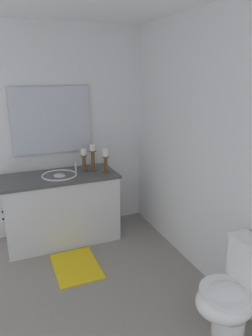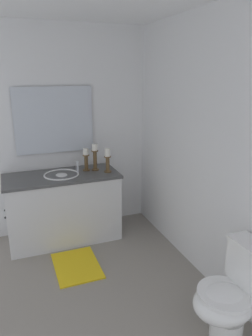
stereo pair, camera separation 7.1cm
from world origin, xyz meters
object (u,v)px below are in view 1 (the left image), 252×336
candle_holder_short (93,157)px  toilet (234,294)px  candle_holder_mid (84,159)px  candle_holder_tall (106,160)px  sink_basin (60,179)px  mirror (52,121)px  vanity_cabinet (62,208)px  bath_mat (76,266)px

candle_holder_short → toilet: 2.10m
candle_holder_short → candle_holder_mid: candle_holder_short is taller
candle_holder_tall → candle_holder_short: bearing=-136.8°
sink_basin → toilet: 2.14m
toilet → sink_basin: bearing=-155.6°
candle_holder_tall → candle_holder_mid: candle_holder_tall is taller
candle_holder_tall → candle_holder_short: 0.17m
mirror → candle_holder_short: mirror is taller
sink_basin → toilet: bearing=24.4°
sink_basin → candle_holder_short: bearing=96.5°
candle_holder_mid → candle_holder_short: bearing=76.0°
vanity_cabinet → candle_holder_mid: size_ratio=4.90×
sink_basin → bath_mat: sink_basin is taller
candle_holder_tall → candle_holder_short: (-0.12, -0.12, 0.02)m
vanity_cabinet → bath_mat: size_ratio=2.15×
candle_holder_mid → toilet: candle_holder_mid is taller
mirror → bath_mat: mirror is taller
bath_mat → mirror: bearing=-180.0°
candle_holder_tall → candle_holder_short: size_ratio=0.89×
candle_holder_tall → candle_holder_mid: size_ratio=1.06×
candle_holder_short → bath_mat: (0.67, -0.41, -0.95)m
mirror → toilet: size_ratio=1.20×
bath_mat → candle_holder_short: bearing=148.6°
candle_holder_mid → bath_mat: candle_holder_mid is taller
candle_holder_tall → toilet: candle_holder_tall is taller
candle_holder_mid → bath_mat: 1.20m
vanity_cabinet → mirror: mirror is taller
sink_basin → candle_holder_tall: size_ratio=1.44×
candle_holder_short → candle_holder_mid: bearing=-104.0°
vanity_cabinet → candle_holder_tall: size_ratio=4.62×
vanity_cabinet → sink_basin: bearing=90.0°
vanity_cabinet → bath_mat: bearing=0.0°
vanity_cabinet → mirror: bearing=180.0°
vanity_cabinet → candle_holder_short: 0.70m
mirror → candle_holder_short: size_ratio=2.88×
sink_basin → mirror: (-0.28, -0.00, 0.62)m
candle_holder_tall → bath_mat: size_ratio=0.47×
vanity_cabinet → sink_basin: 0.36m
vanity_cabinet → candle_holder_mid: bearing=103.1°
vanity_cabinet → mirror: 1.02m
bath_mat → candle_holder_tall: bearing=136.2°
toilet → candle_holder_short: bearing=-166.9°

